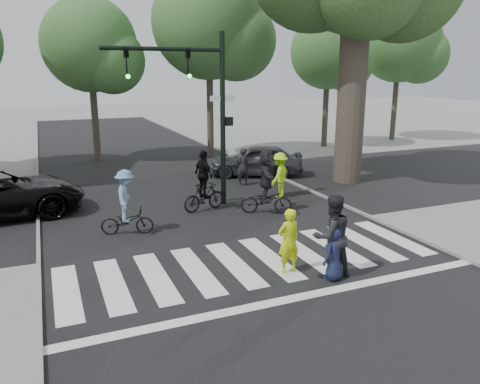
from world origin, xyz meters
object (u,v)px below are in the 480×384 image
object	(u,v)px
cyclist_left	(126,207)
pedestrian_adult	(332,236)
cyclist_mid	(204,186)
cyclist_right	(266,185)
car_grey	(256,160)
pedestrian_child	(334,253)
traffic_signal	(199,96)
pedestrian_woman	(288,241)

from	to	relation	value
cyclist_left	pedestrian_adult	bearing A→B (deg)	-51.12
cyclist_mid	cyclist_right	world-z (taller)	cyclist_right
cyclist_mid	cyclist_right	xyz separation A→B (m)	(1.84, -1.13, 0.11)
car_grey	pedestrian_child	bearing A→B (deg)	8.28
traffic_signal	car_grey	size ratio (longest dim) A/B	1.41
traffic_signal	cyclist_mid	xyz separation A→B (m)	(-0.05, -0.47, -3.03)
pedestrian_child	cyclist_right	size ratio (longest dim) A/B	0.60
pedestrian_adult	cyclist_right	distance (m)	5.19
cyclist_left	car_grey	world-z (taller)	cyclist_left
pedestrian_child	cyclist_left	size ratio (longest dim) A/B	0.67
pedestrian_child	car_grey	bearing A→B (deg)	-129.64
pedestrian_adult	cyclist_mid	world-z (taller)	cyclist_mid
cyclist_right	pedestrian_child	bearing A→B (deg)	-99.03
pedestrian_child	cyclist_right	world-z (taller)	cyclist_right
cyclist_right	car_grey	distance (m)	5.89
car_grey	pedestrian_woman	bearing A→B (deg)	3.13
pedestrian_child	car_grey	xyz separation A→B (m)	(3.00, 10.78, 0.07)
cyclist_right	pedestrian_woman	bearing A→B (deg)	-109.75
car_grey	traffic_signal	bearing A→B (deg)	-21.69
traffic_signal	cyclist_right	xyz separation A→B (m)	(1.79, -1.61, -2.92)
pedestrian_child	cyclist_right	distance (m)	5.38
traffic_signal	car_grey	world-z (taller)	traffic_signal
cyclist_left	pedestrian_child	bearing A→B (deg)	-52.29
pedestrian_woman	pedestrian_child	size ratio (longest dim) A/B	1.22
pedestrian_adult	cyclist_left	xyz separation A→B (m)	(-3.91, 4.85, -0.15)
cyclist_right	cyclist_left	bearing A→B (deg)	-176.63
cyclist_right	pedestrian_adult	bearing A→B (deg)	-99.06
traffic_signal	pedestrian_woman	bearing A→B (deg)	-88.45
traffic_signal	pedestrian_woman	xyz separation A→B (m)	(0.17, -6.12, -3.10)
cyclist_mid	cyclist_right	bearing A→B (deg)	-31.67
cyclist_left	cyclist_right	size ratio (longest dim) A/B	0.89
pedestrian_adult	pedestrian_child	bearing A→B (deg)	84.52
pedestrian_child	car_grey	distance (m)	11.19
car_grey	cyclist_right	bearing A→B (deg)	2.34
pedestrian_woman	cyclist_left	distance (m)	5.25
cyclist_left	cyclist_mid	bearing A→B (deg)	26.07
pedestrian_woman	cyclist_mid	distance (m)	5.66
pedestrian_adult	cyclist_left	bearing A→B (deg)	-48.28
pedestrian_adult	traffic_signal	bearing A→B (deg)	-78.96
pedestrian_woman	cyclist_right	bearing A→B (deg)	-115.06
traffic_signal	car_grey	distance (m)	6.38
cyclist_left	car_grey	size ratio (longest dim) A/B	0.46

